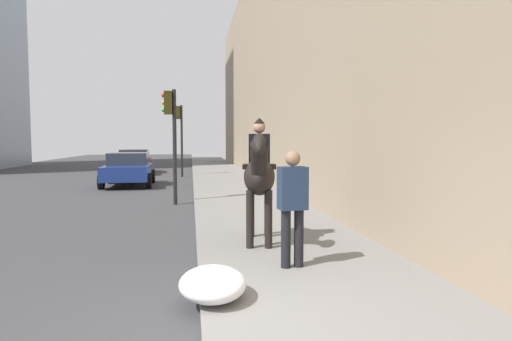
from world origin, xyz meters
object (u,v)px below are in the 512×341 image
car_near_lane (134,161)px  mounted_horse_near (259,174)px  pedestrian_greeting (293,201)px  car_mid_lane (129,169)px  traffic_light_far_curb (180,129)px  traffic_light_near_curb (171,127)px

car_near_lane → mounted_horse_near: bearing=10.8°
car_near_lane → pedestrian_greeting: bearing=10.4°
mounted_horse_near → car_mid_lane: size_ratio=0.57×
car_mid_lane → traffic_light_far_curb: size_ratio=1.01×
car_near_lane → traffic_light_near_curb: (-13.48, -2.79, 1.63)m
mounted_horse_near → car_near_lane: bearing=-157.7°
pedestrian_greeting → traffic_light_near_curb: bearing=8.7°
pedestrian_greeting → car_mid_lane: 14.10m
car_near_lane → car_mid_lane: bearing=2.6°
mounted_horse_near → traffic_light_far_curb: 16.52m
mounted_horse_near → traffic_light_far_curb: bearing=-164.8°
mounted_horse_near → car_mid_lane: bearing=-152.8°
car_near_lane → traffic_light_far_curb: bearing=40.6°
mounted_horse_near → car_near_lane: mounted_horse_near is taller
car_mid_lane → car_near_lane: bearing=-176.1°
car_mid_lane → mounted_horse_near: bearing=16.9°
car_mid_lane → pedestrian_greeting: bearing=15.8°
pedestrian_greeting → traffic_light_far_curb: bearing=-0.1°
mounted_horse_near → traffic_light_far_curb: size_ratio=0.58×
pedestrian_greeting → traffic_light_near_curb: (7.45, 2.03, 1.27)m
mounted_horse_near → car_mid_lane: 12.54m
mounted_horse_near → pedestrian_greeting: 1.60m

